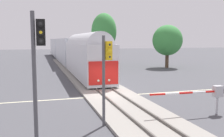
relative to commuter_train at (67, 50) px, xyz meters
The scene contains 9 objects.
ground_plane 30.99m from the commuter_train, 90.01° to the right, with size 220.00×220.00×0.00m, color #47474C.
road_centre_stripe 30.99m from the commuter_train, 90.01° to the right, with size 44.00×0.20×0.01m.
railway_track 30.98m from the commuter_train, 90.01° to the right, with size 4.40×80.00×0.32m.
commuter_train is the anchor object (origin of this frame).
crossing_gate_near 37.96m from the commuter_train, 83.05° to the right, with size 5.22×0.40×1.80m.
traffic_signal_median 37.91m from the commuter_train, 93.36° to the right, with size 0.53×0.38×4.90m.
traffic_signal_near_left 41.16m from the commuter_train, 98.01° to the right, with size 0.53×0.38×5.75m.
elm_centre_background 9.46m from the commuter_train, 48.40° to the right, with size 4.49×4.49×9.40m.
maple_right_background 19.89m from the commuter_train, 39.80° to the right, with size 4.97×4.97×7.14m.
Camera 1 is at (-5.75, -19.92, 4.67)m, focal length 40.66 mm.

